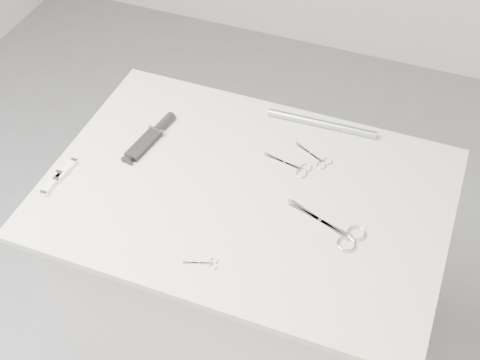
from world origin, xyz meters
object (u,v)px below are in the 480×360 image
(tiny_scissors, at_px, (206,263))
(metal_rail, at_px, (322,124))
(pocket_knife_a, at_px, (52,183))
(large_shears, at_px, (340,232))
(pocket_knife_b, at_px, (66,170))
(embroidery_scissors_b, at_px, (318,159))
(plinth, at_px, (245,298))
(embroidery_scissors_a, at_px, (296,167))
(sheathed_knife, at_px, (153,135))

(tiny_scissors, height_order, metal_rail, metal_rail)
(tiny_scissors, xyz_separation_m, pocket_knife_a, (-0.46, 0.09, 0.00))
(metal_rail, bearing_deg, tiny_scissors, -101.66)
(large_shears, height_order, pocket_knife_a, pocket_knife_a)
(pocket_knife_a, distance_m, pocket_knife_b, 0.05)
(metal_rail, bearing_deg, large_shears, -67.25)
(embroidery_scissors_b, distance_m, pocket_knife_a, 0.68)
(tiny_scissors, relative_size, metal_rail, 0.26)
(large_shears, distance_m, metal_rail, 0.38)
(plinth, distance_m, embroidery_scissors_a, 0.50)
(large_shears, height_order, embroidery_scissors_b, large_shears)
(sheathed_knife, bearing_deg, pocket_knife_a, 156.48)
(embroidery_scissors_a, height_order, metal_rail, metal_rail)
(large_shears, xyz_separation_m, embroidery_scissors_b, (-0.12, 0.22, -0.00))
(embroidery_scissors_b, distance_m, tiny_scissors, 0.44)
(embroidery_scissors_a, distance_m, pocket_knife_a, 0.62)
(embroidery_scissors_a, xyz_separation_m, embroidery_scissors_b, (0.04, 0.05, -0.00))
(tiny_scissors, bearing_deg, sheathed_knife, 112.55)
(large_shears, xyz_separation_m, pocket_knife_a, (-0.72, -0.11, 0.00))
(embroidery_scissors_b, height_order, tiny_scissors, same)
(tiny_scissors, distance_m, pocket_knife_a, 0.47)
(plinth, height_order, pocket_knife_b, pocket_knife_b)
(large_shears, relative_size, sheathed_knife, 1.03)
(pocket_knife_b, bearing_deg, sheathed_knife, -31.74)
(sheathed_knife, distance_m, metal_rail, 0.46)
(tiny_scissors, bearing_deg, embroidery_scissors_a, 56.60)
(sheathed_knife, bearing_deg, tiny_scissors, -130.17)
(large_shears, distance_m, pocket_knife_a, 0.73)
(large_shears, relative_size, tiny_scissors, 2.58)
(tiny_scissors, bearing_deg, large_shears, 18.50)
(large_shears, height_order, tiny_scissors, large_shears)
(embroidery_scissors_a, distance_m, tiny_scissors, 0.38)
(plinth, xyz_separation_m, embroidery_scissors_b, (0.13, 0.17, 0.47))
(tiny_scissors, height_order, pocket_knife_b, pocket_knife_b)
(plinth, height_order, pocket_knife_a, pocket_knife_a)
(embroidery_scissors_b, bearing_deg, pocket_knife_b, -127.88)
(plinth, distance_m, tiny_scissors, 0.53)
(embroidery_scissors_b, bearing_deg, embroidery_scissors_a, -104.74)
(embroidery_scissors_a, distance_m, embroidery_scissors_b, 0.07)
(plinth, bearing_deg, tiny_scissors, -91.37)
(pocket_knife_a, bearing_deg, pocket_knife_b, -10.52)
(plinth, bearing_deg, sheathed_knife, 162.55)
(embroidery_scissors_b, bearing_deg, pocket_knife_a, -124.24)
(embroidery_scissors_b, relative_size, metal_rail, 0.37)
(plinth, xyz_separation_m, pocket_knife_a, (-0.46, -0.16, 0.48))
(sheathed_knife, height_order, metal_rail, same)
(plinth, height_order, tiny_scissors, tiny_scissors)
(plinth, bearing_deg, metal_rail, 70.49)
(large_shears, xyz_separation_m, embroidery_scissors_a, (-0.16, 0.17, -0.00))
(embroidery_scissors_a, height_order, embroidery_scissors_b, same)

